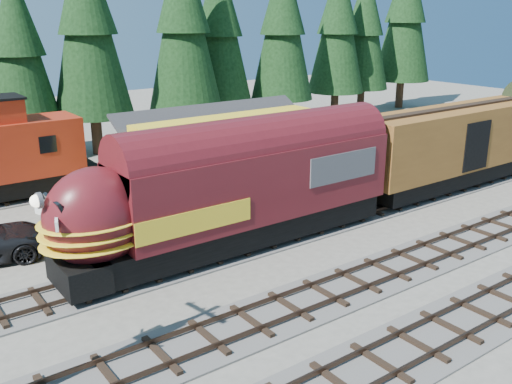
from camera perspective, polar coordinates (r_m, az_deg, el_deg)
ground at (r=27.04m, az=10.59°, el=-6.10°), size 120.00×120.00×0.00m
track_siding at (r=36.70m, az=16.84°, el=-0.08°), size 68.00×3.20×0.33m
track_spur at (r=37.24m, az=-21.71°, el=-0.34°), size 32.00×3.20×0.33m
depot at (r=33.72m, az=-2.18°, el=4.27°), size 12.80×7.00×5.30m
conifer_backdrop at (r=48.46m, az=-3.13°, el=16.25°), size 81.49×23.11×15.61m
locomotive at (r=25.94m, az=-3.07°, el=-0.40°), size 17.35×3.45×4.72m
boxcar at (r=37.61m, az=19.09°, el=4.52°), size 15.18×3.25×4.77m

